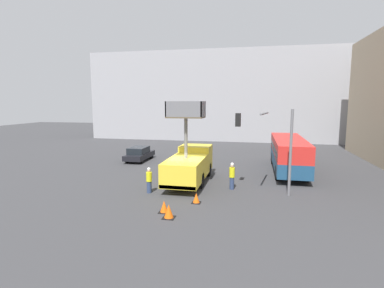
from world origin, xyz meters
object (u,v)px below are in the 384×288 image
road_worker_near_truck (149,180)px  parked_car_curbside (139,154)px  road_worker_directing (232,176)px  traffic_light_pole (270,136)px  traffic_cone_near_truck (164,207)px  city_bus (289,152)px  utility_truck (190,163)px  traffic_cone_mid_road (196,198)px  traffic_cone_far_side (169,212)px

road_worker_near_truck → parked_car_curbside: size_ratio=0.40×
road_worker_directing → road_worker_near_truck: bearing=28.0°
traffic_light_pole → parked_car_curbside: traffic_light_pole is taller
road_worker_near_truck → road_worker_directing: road_worker_directing is taller
road_worker_directing → traffic_cone_near_truck: size_ratio=2.90×
city_bus → utility_truck: bearing=110.7°
city_bus → traffic_light_pole: 7.49m
traffic_light_pole → traffic_cone_mid_road: (-4.34, -2.91, -3.55)m
road_worker_near_truck → parked_car_curbside: road_worker_near_truck is taller
traffic_light_pole → traffic_cone_far_side: (-5.30, -5.55, -3.49)m
city_bus → road_worker_directing: 7.89m
traffic_light_pole → traffic_cone_mid_road: size_ratio=9.14×
road_worker_directing → parked_car_curbside: size_ratio=0.43×
city_bus → road_worker_directing: (-4.40, -6.50, -0.79)m
city_bus → parked_car_curbside: city_bus is taller
traffic_cone_near_truck → traffic_cone_far_side: traffic_cone_far_side is taller
utility_truck → traffic_cone_far_side: size_ratio=9.66×
traffic_light_pole → parked_car_curbside: 15.84m
traffic_light_pole → parked_car_curbside: (-12.76, 8.85, -3.10)m
road_worker_directing → parked_car_curbside: 13.29m
utility_truck → parked_car_curbside: 10.14m
traffic_light_pole → road_worker_directing: traffic_light_pole is taller
city_bus → traffic_light_pole: bearing=150.2°
utility_truck → city_bus: size_ratio=0.70×
road_worker_directing → traffic_cone_far_side: road_worker_directing is taller
traffic_light_pole → road_worker_directing: 3.82m
road_worker_directing → traffic_cone_mid_road: size_ratio=3.09×
traffic_cone_mid_road → traffic_light_pole: bearing=33.8°
traffic_cone_near_truck → traffic_cone_mid_road: 2.39m
road_worker_near_truck → traffic_cone_mid_road: size_ratio=2.84×
traffic_light_pole → traffic_cone_mid_road: bearing=-146.2°
city_bus → traffic_cone_mid_road: 11.77m
road_worker_near_truck → traffic_cone_far_side: (2.54, -3.97, -0.52)m
road_worker_directing → traffic_cone_near_truck: road_worker_directing is taller
utility_truck → parked_car_curbside: utility_truck is taller
traffic_light_pole → traffic_cone_far_side: 8.43m
utility_truck → traffic_light_pole: utility_truck is taller
traffic_cone_near_truck → city_bus: bearing=56.7°
parked_car_curbside → traffic_cone_far_side: bearing=-62.6°
road_worker_near_truck → city_bus: bearing=120.4°
road_worker_near_truck → traffic_cone_mid_road: (3.50, -1.34, -0.58)m
traffic_cone_mid_road → city_bus: bearing=57.5°
traffic_cone_far_side → parked_car_curbside: (-7.47, 14.39, 0.39)m
utility_truck → road_worker_near_truck: size_ratio=4.06×
utility_truck → traffic_light_pole: size_ratio=1.26×
road_worker_directing → utility_truck: bearing=-11.6°
traffic_cone_mid_road → traffic_cone_far_side: (-0.95, -2.64, 0.06)m
utility_truck → traffic_cone_mid_road: bearing=-72.6°
utility_truck → traffic_cone_near_truck: 6.49m
utility_truck → traffic_cone_mid_road: (1.40, -4.48, -1.18)m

